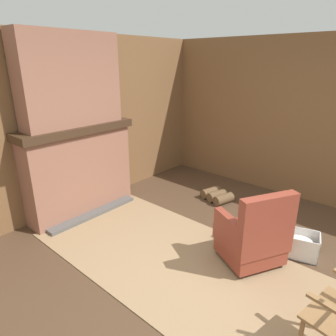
% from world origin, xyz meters
% --- Properties ---
extents(ground_plane, '(14.00, 14.00, 0.00)m').
position_xyz_m(ground_plane, '(0.00, 0.00, 0.00)').
color(ground_plane, '#4C3523').
extents(wood_panel_wall_left, '(0.06, 6.02, 2.62)m').
position_xyz_m(wood_panel_wall_left, '(-2.74, 0.00, 1.31)').
color(wood_panel_wall_left, brown).
rests_on(wood_panel_wall_left, ground).
extents(wood_panel_wall_back, '(6.02, 0.09, 2.62)m').
position_xyz_m(wood_panel_wall_back, '(0.03, 2.74, 1.31)').
color(wood_panel_wall_back, brown).
rests_on(wood_panel_wall_back, ground).
extents(fireplace_hearth, '(0.61, 1.73, 1.36)m').
position_xyz_m(fireplace_hearth, '(-2.50, 0.00, 0.67)').
color(fireplace_hearth, '#93604C').
rests_on(fireplace_hearth, ground).
extents(chimney_breast, '(0.35, 1.44, 1.25)m').
position_xyz_m(chimney_breast, '(-2.51, 0.00, 1.98)').
color(chimney_breast, '#93604C').
rests_on(chimney_breast, fireplace_hearth).
extents(area_rug, '(3.80, 1.74, 0.01)m').
position_xyz_m(area_rug, '(-0.50, -0.01, 0.01)').
color(area_rug, '#997A56').
rests_on(area_rug, ground).
extents(armchair, '(0.84, 0.86, 0.94)m').
position_xyz_m(armchair, '(0.09, 0.53, 0.35)').
color(armchair, brown).
rests_on(armchair, ground).
extents(firewood_stack, '(0.55, 0.46, 0.16)m').
position_xyz_m(firewood_stack, '(-1.12, 1.70, 0.08)').
color(firewood_stack, brown).
rests_on(firewood_stack, ground).
extents(laundry_basket, '(0.52, 0.42, 0.29)m').
position_xyz_m(laundry_basket, '(0.44, 1.05, 0.15)').
color(laundry_basket, white).
rests_on(laundry_basket, ground).
extents(oil_lamp_vase, '(0.11, 0.11, 0.24)m').
position_xyz_m(oil_lamp_vase, '(-2.55, -0.66, 1.44)').
color(oil_lamp_vase, silver).
rests_on(oil_lamp_vase, fireplace_hearth).
extents(storage_case, '(0.17, 0.24, 0.13)m').
position_xyz_m(storage_case, '(-2.55, 0.19, 1.42)').
color(storage_case, brown).
rests_on(storage_case, fireplace_hearth).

